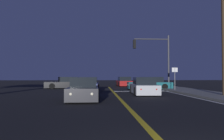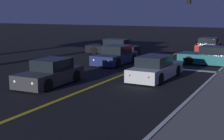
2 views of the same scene
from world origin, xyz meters
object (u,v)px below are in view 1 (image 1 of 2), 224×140
Objects in this scene: traffic_signal_near_right at (156,53)px; street_sign_corner at (175,75)px; car_parked_curb_navy at (88,85)px; utility_pole_right at (224,20)px; car_distant_tail_charcoal at (84,90)px; car_mid_block_teal at (150,84)px; car_side_waiting_red at (124,82)px; car_lead_oncoming_silver at (143,87)px; car_following_oncoming_black at (67,83)px.

street_sign_corner is (1.07, -2.80, -2.28)m from traffic_signal_near_right.
car_parked_curb_navy is 12.41m from utility_pole_right.
car_distant_tail_charcoal is 12.36m from car_mid_block_teal.
traffic_signal_near_right is 0.56× the size of utility_pole_right.
traffic_signal_near_right is (2.36, -8.69, 3.23)m from car_side_waiting_red.
utility_pole_right is 7.14m from street_sign_corner.
car_parked_curb_navy is (-4.58, -10.82, -0.00)m from car_side_waiting_red.
car_parked_curb_navy is at bearing 144.94° from utility_pole_right.
car_lead_oncoming_silver and car_following_oncoming_black have the same top height.
car_mid_block_teal is (2.01, 6.61, 0.00)m from car_lead_oncoming_silver.
car_following_oncoming_black is at bearing -17.13° from traffic_signal_near_right.
car_side_waiting_red and car_following_oncoming_black have the same top height.
car_parked_curb_navy is 1.89× the size of street_sign_corner.
car_distant_tail_charcoal is at bearing 91.78° from car_parked_curb_navy.
street_sign_corner is at bearing -153.99° from car_mid_block_teal.
traffic_signal_near_right reaches higher than car_following_oncoming_black.
car_side_waiting_red is 0.44× the size of utility_pole_right.
utility_pole_right reaches higher than car_lead_oncoming_silver.
car_following_oncoming_black and car_parked_curb_navy have the same top height.
traffic_signal_near_right reaches higher than car_mid_block_teal.
car_lead_oncoming_silver is at bearing -138.46° from car_distant_tail_charcoal.
car_following_oncoming_black is 5.80m from car_parked_curb_navy.
traffic_signal_near_right is at bearing -125.28° from car_distant_tail_charcoal.
car_side_waiting_red is 9.57m from traffic_signal_near_right.
car_following_oncoming_black is (-7.16, 9.01, 0.00)m from car_lead_oncoming_silver.
car_mid_block_teal is at bearing 75.13° from car_lead_oncoming_silver.
car_parked_curb_navy is 0.75× the size of traffic_signal_near_right.
utility_pole_right is (4.99, -2.72, 4.65)m from car_lead_oncoming_silver.
car_distant_tail_charcoal is at bearing 55.45° from traffic_signal_near_right.
utility_pole_right is at bearing -26.52° from car_lead_oncoming_silver.
car_side_waiting_red is 14.72m from car_lead_oncoming_silver.
utility_pole_right is (4.83, -17.43, 4.65)m from car_side_waiting_red.
car_following_oncoming_black is 2.11× the size of street_sign_corner.
car_side_waiting_red is at bearing 91.48° from car_lead_oncoming_silver.
car_side_waiting_red is at bearing -74.79° from traffic_signal_near_right.
car_following_oncoming_black is 10.63m from traffic_signal_near_right.
car_lead_oncoming_silver is 1.01× the size of car_mid_block_teal.
car_lead_oncoming_silver is at bearing -93.02° from car_side_waiting_red.
car_distant_tail_charcoal is at bearing -135.65° from car_lead_oncoming_silver.
car_following_oncoming_black is at bearing 151.72° from street_sign_corner.
utility_pole_right reaches higher than car_following_oncoming_black.
car_mid_block_teal is at bearing -155.77° from car_parked_curb_navy.
car_parked_curb_navy is 6.99m from car_mid_block_teal.
street_sign_corner reaches higher than car_parked_curb_navy.
car_distant_tail_charcoal is 0.89× the size of car_mid_block_teal.
street_sign_corner reaches higher than car_mid_block_teal.
car_parked_curb_navy is (-4.43, 3.89, -0.00)m from car_lead_oncoming_silver.
utility_pole_right is at bearing 105.78° from traffic_signal_near_right.
car_lead_oncoming_silver is 4.92m from street_sign_corner.
car_parked_curb_navy is at bearing -90.32° from car_distant_tail_charcoal.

